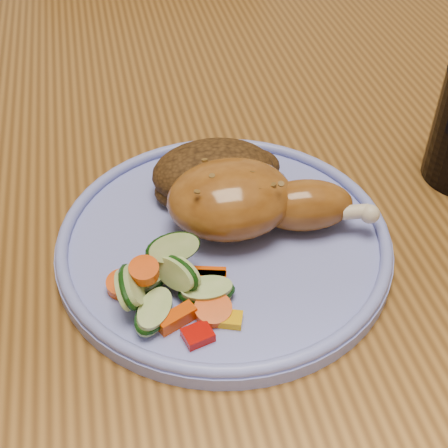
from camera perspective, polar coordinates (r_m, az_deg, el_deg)
The scene contains 7 objects.
dining_table at distance 0.62m, azimuth 2.50°, elevation -3.66°, with size 0.90×1.40×0.75m.
chair_far at distance 1.21m, azimuth -5.06°, elevation 11.63°, with size 0.42×0.42×0.91m.
plate at distance 0.51m, azimuth 0.00°, elevation -1.75°, with size 0.27×0.27×0.01m, color #7783DC.
plate_rim at distance 0.50m, azimuth 0.00°, elevation -0.85°, with size 0.27×0.27×0.01m, color #7783DC.
chicken_leg at distance 0.50m, azimuth 2.27°, elevation 2.18°, with size 0.17×0.08×0.05m.
rice_pilaf at distance 0.54m, azimuth -0.74°, elevation 4.71°, with size 0.12×0.08×0.05m.
vegetable_pile at distance 0.45m, azimuth -5.16°, elevation -5.56°, with size 0.09×0.09×0.05m.
Camera 1 is at (-0.12, -0.41, 1.11)m, focal length 50.00 mm.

